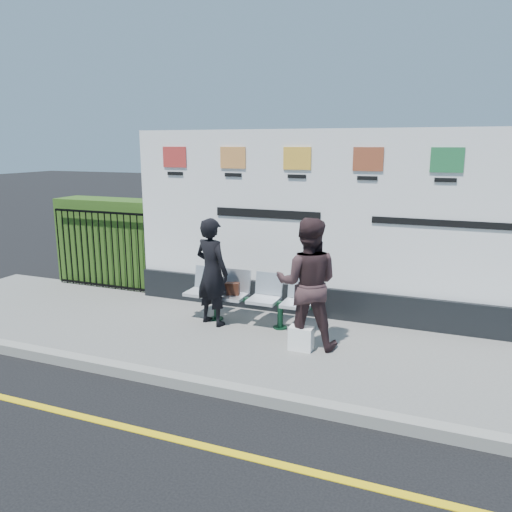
{
  "coord_description": "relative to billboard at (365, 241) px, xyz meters",
  "views": [
    {
      "loc": [
        1.71,
        -3.86,
        2.89
      ],
      "look_at": [
        -0.96,
        2.92,
        1.25
      ],
      "focal_mm": 35.0,
      "sensor_mm": 36.0,
      "label": 1
    }
  ],
  "objects": [
    {
      "name": "woman_left",
      "position": [
        -2.16,
        -1.02,
        -0.46
      ],
      "size": [
        0.71,
        0.57,
        1.68
      ],
      "primitive_type": "imported",
      "rotation": [
        0.0,
        0.0,
        2.83
      ],
      "color": "black",
      "rests_on": "pavement"
    },
    {
      "name": "handbag_brown",
      "position": [
        -1.91,
        -0.82,
        -0.76
      ],
      "size": [
        0.26,
        0.15,
        0.19
      ],
      "primitive_type": "cube",
      "rotation": [
        0.0,
        0.0,
        0.2
      ],
      "color": "#33170E",
      "rests_on": "bench"
    },
    {
      "name": "yellow_line",
      "position": [
        -0.5,
        -3.85,
        -1.42
      ],
      "size": [
        14.0,
        0.1,
        0.01
      ],
      "primitive_type": "cube",
      "color": "yellow",
      "rests_on": "ground"
    },
    {
      "name": "railing",
      "position": [
        -5.08,
        -0.0,
        -0.53
      ],
      "size": [
        2.05,
        0.06,
        1.54
      ],
      "primitive_type": null,
      "color": "black",
      "rests_on": "pavement"
    },
    {
      "name": "ground",
      "position": [
        -0.5,
        -3.85,
        -1.42
      ],
      "size": [
        80.0,
        80.0,
        0.0
      ],
      "primitive_type": "plane",
      "color": "black"
    },
    {
      "name": "hedge",
      "position": [
        -5.08,
        0.45,
        -0.45
      ],
      "size": [
        2.35,
        0.7,
        1.7
      ],
      "primitive_type": "cube",
      "color": "#305419",
      "rests_on": "pavement"
    },
    {
      "name": "woman_right",
      "position": [
        -0.54,
        -1.34,
        -0.39
      ],
      "size": [
        1.0,
        0.85,
        1.82
      ],
      "primitive_type": "imported",
      "rotation": [
        0.0,
        0.0,
        3.34
      ],
      "color": "#382427",
      "rests_on": "pavement"
    },
    {
      "name": "billboard",
      "position": [
        0.0,
        0.0,
        0.0
      ],
      "size": [
        8.0,
        0.3,
        3.0
      ],
      "color": "black",
      "rests_on": "pavement"
    },
    {
      "name": "bench",
      "position": [
        -1.64,
        -0.82,
        -1.08
      ],
      "size": [
        2.07,
        0.54,
        0.44
      ],
      "primitive_type": null,
      "rotation": [
        0.0,
        0.0,
        -0.0
      ],
      "color": "silver",
      "rests_on": "pavement"
    },
    {
      "name": "pavement",
      "position": [
        -0.5,
        -1.35,
        -1.36
      ],
      "size": [
        14.0,
        3.0,
        0.12
      ],
      "primitive_type": "cube",
      "color": "slate",
      "rests_on": "ground"
    },
    {
      "name": "kerb",
      "position": [
        -0.5,
        -2.85,
        -1.35
      ],
      "size": [
        14.0,
        0.18,
        0.14
      ],
      "primitive_type": "cube",
      "color": "gray",
      "rests_on": "ground"
    },
    {
      "name": "carrier_bag_white",
      "position": [
        -0.57,
        -1.5,
        -1.14
      ],
      "size": [
        0.33,
        0.2,
        0.33
      ],
      "primitive_type": "cube",
      "color": "white",
      "rests_on": "pavement"
    }
  ]
}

